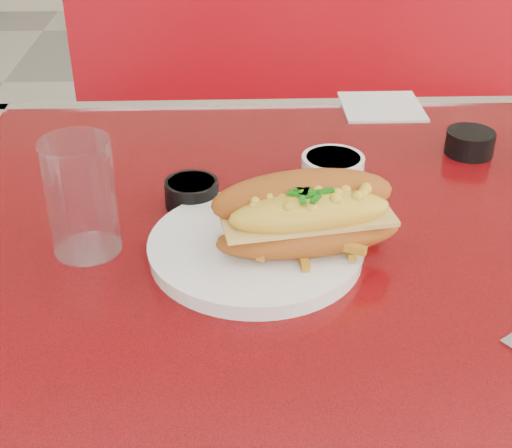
{
  "coord_description": "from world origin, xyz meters",
  "views": [
    {
      "loc": [
        -0.22,
        -0.71,
        1.21
      ],
      "look_at": [
        -0.19,
        -0.05,
        0.81
      ],
      "focal_mm": 50.0,
      "sensor_mm": 36.0,
      "label": 1
    }
  ],
  "objects_px": {
    "mac_hoagie": "(307,215)",
    "water_tumbler": "(81,197)",
    "sauce_cup_left": "(192,192)",
    "sauce_cup_right": "(470,142)",
    "gravy_ramekin": "(332,171)",
    "booth_bench_far": "(320,223)",
    "diner_table": "(402,333)",
    "dinner_plate": "(256,247)",
    "fork": "(304,226)"
  },
  "relations": [
    {
      "from": "booth_bench_far",
      "to": "sauce_cup_left",
      "type": "height_order",
      "value": "booth_bench_far"
    },
    {
      "from": "diner_table",
      "to": "mac_hoagie",
      "type": "xyz_separation_m",
      "value": [
        -0.14,
        -0.06,
        0.22
      ]
    },
    {
      "from": "gravy_ramekin",
      "to": "fork",
      "type": "bearing_deg",
      "value": -111.45
    },
    {
      "from": "booth_bench_far",
      "to": "fork",
      "type": "xyz_separation_m",
      "value": [
        -0.14,
        -0.83,
        0.5
      ]
    },
    {
      "from": "diner_table",
      "to": "water_tumbler",
      "type": "height_order",
      "value": "water_tumbler"
    },
    {
      "from": "dinner_plate",
      "to": "mac_hoagie",
      "type": "distance_m",
      "value": 0.07
    },
    {
      "from": "diner_table",
      "to": "mac_hoagie",
      "type": "distance_m",
      "value": 0.26
    },
    {
      "from": "booth_bench_far",
      "to": "dinner_plate",
      "type": "bearing_deg",
      "value": -102.6
    },
    {
      "from": "sauce_cup_right",
      "to": "gravy_ramekin",
      "type": "bearing_deg",
      "value": -155.24
    },
    {
      "from": "diner_table",
      "to": "sauce_cup_left",
      "type": "bearing_deg",
      "value": 166.51
    },
    {
      "from": "mac_hoagie",
      "to": "gravy_ramekin",
      "type": "xyz_separation_m",
      "value": [
        0.05,
        0.16,
        -0.03
      ]
    },
    {
      "from": "diner_table",
      "to": "water_tumbler",
      "type": "bearing_deg",
      "value": -175.42
    },
    {
      "from": "fork",
      "to": "sauce_cup_right",
      "type": "height_order",
      "value": "sauce_cup_right"
    },
    {
      "from": "mac_hoagie",
      "to": "sauce_cup_left",
      "type": "bearing_deg",
      "value": 127.3
    },
    {
      "from": "booth_bench_far",
      "to": "dinner_plate",
      "type": "xyz_separation_m",
      "value": [
        -0.19,
        -0.86,
        0.49
      ]
    },
    {
      "from": "dinner_plate",
      "to": "mac_hoagie",
      "type": "bearing_deg",
      "value": -7.75
    },
    {
      "from": "water_tumbler",
      "to": "dinner_plate",
      "type": "bearing_deg",
      "value": -6.01
    },
    {
      "from": "diner_table",
      "to": "fork",
      "type": "distance_m",
      "value": 0.23
    },
    {
      "from": "gravy_ramekin",
      "to": "sauce_cup_left",
      "type": "distance_m",
      "value": 0.18
    },
    {
      "from": "booth_bench_far",
      "to": "sauce_cup_right",
      "type": "xyz_separation_m",
      "value": [
        0.12,
        -0.61,
        0.5
      ]
    },
    {
      "from": "booth_bench_far",
      "to": "sauce_cup_left",
      "type": "bearing_deg",
      "value": -109.76
    },
    {
      "from": "booth_bench_far",
      "to": "sauce_cup_left",
      "type": "relative_size",
      "value": 16.04
    },
    {
      "from": "mac_hoagie",
      "to": "water_tumbler",
      "type": "bearing_deg",
      "value": 164.1
    },
    {
      "from": "dinner_plate",
      "to": "sauce_cup_right",
      "type": "xyz_separation_m",
      "value": [
        0.31,
        0.25,
        0.01
      ]
    },
    {
      "from": "diner_table",
      "to": "mac_hoagie",
      "type": "relative_size",
      "value": 5.68
    },
    {
      "from": "gravy_ramekin",
      "to": "sauce_cup_left",
      "type": "xyz_separation_m",
      "value": [
        -0.18,
        -0.04,
        -0.01
      ]
    },
    {
      "from": "booth_bench_far",
      "to": "fork",
      "type": "height_order",
      "value": "booth_bench_far"
    },
    {
      "from": "diner_table",
      "to": "booth_bench_far",
      "type": "distance_m",
      "value": 0.87
    },
    {
      "from": "dinner_plate",
      "to": "sauce_cup_right",
      "type": "relative_size",
      "value": 2.93
    },
    {
      "from": "booth_bench_far",
      "to": "sauce_cup_right",
      "type": "bearing_deg",
      "value": -78.87
    },
    {
      "from": "gravy_ramekin",
      "to": "sauce_cup_right",
      "type": "relative_size",
      "value": 1.09
    },
    {
      "from": "booth_bench_far",
      "to": "water_tumbler",
      "type": "xyz_separation_m",
      "value": [
        -0.38,
        -0.84,
        0.55
      ]
    },
    {
      "from": "dinner_plate",
      "to": "water_tumbler",
      "type": "height_order",
      "value": "water_tumbler"
    },
    {
      "from": "fork",
      "to": "water_tumbler",
      "type": "height_order",
      "value": "water_tumbler"
    },
    {
      "from": "sauce_cup_left",
      "to": "water_tumbler",
      "type": "xyz_separation_m",
      "value": [
        -0.11,
        -0.09,
        0.05
      ]
    },
    {
      "from": "booth_bench_far",
      "to": "mac_hoagie",
      "type": "height_order",
      "value": "booth_bench_far"
    },
    {
      "from": "dinner_plate",
      "to": "sauce_cup_left",
      "type": "bearing_deg",
      "value": 123.36
    },
    {
      "from": "sauce_cup_right",
      "to": "dinner_plate",
      "type": "bearing_deg",
      "value": -141.39
    },
    {
      "from": "gravy_ramekin",
      "to": "sauce_cup_right",
      "type": "distance_m",
      "value": 0.23
    },
    {
      "from": "dinner_plate",
      "to": "mac_hoagie",
      "type": "height_order",
      "value": "mac_hoagie"
    },
    {
      "from": "fork",
      "to": "gravy_ramekin",
      "type": "distance_m",
      "value": 0.13
    },
    {
      "from": "sauce_cup_left",
      "to": "sauce_cup_right",
      "type": "height_order",
      "value": "same"
    },
    {
      "from": "dinner_plate",
      "to": "sauce_cup_left",
      "type": "height_order",
      "value": "sauce_cup_left"
    },
    {
      "from": "booth_bench_far",
      "to": "sauce_cup_left",
      "type": "xyz_separation_m",
      "value": [
        -0.27,
        -0.75,
        0.5
      ]
    },
    {
      "from": "gravy_ramekin",
      "to": "water_tumbler",
      "type": "relative_size",
      "value": 0.74
    },
    {
      "from": "fork",
      "to": "water_tumbler",
      "type": "relative_size",
      "value": 1.12
    },
    {
      "from": "diner_table",
      "to": "water_tumbler",
      "type": "relative_size",
      "value": 9.25
    },
    {
      "from": "fork",
      "to": "booth_bench_far",
      "type": "bearing_deg",
      "value": -15.19
    },
    {
      "from": "booth_bench_far",
      "to": "sauce_cup_right",
      "type": "relative_size",
      "value": 13.27
    },
    {
      "from": "booth_bench_far",
      "to": "sauce_cup_right",
      "type": "height_order",
      "value": "booth_bench_far"
    }
  ]
}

